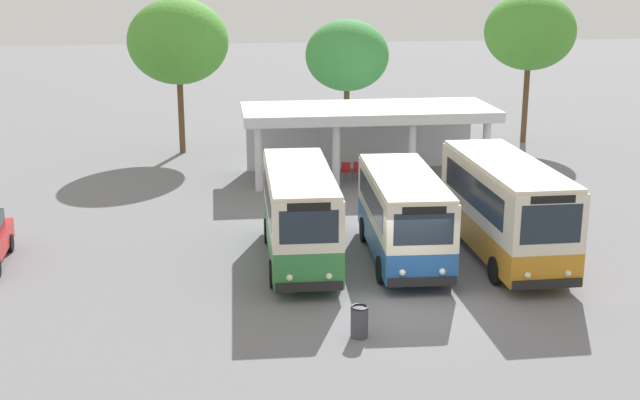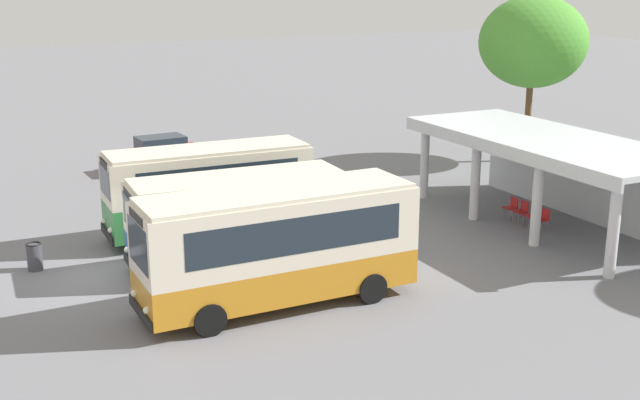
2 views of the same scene
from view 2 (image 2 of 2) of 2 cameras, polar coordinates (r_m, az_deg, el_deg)
The scene contains 12 objects.
ground_plane at distance 26.07m, azimuth -14.69°, elevation -5.44°, with size 180.00×180.00×0.00m, color slate.
city_bus_nearest_orange at distance 29.24m, azimuth -7.87°, elevation 0.91°, with size 2.40×7.45×3.23m.
city_bus_second_in_row at distance 26.00m, azimuth -5.77°, elevation -1.14°, with size 2.58×7.13×3.01m.
city_bus_middle_cream at distance 22.77m, azimuth -3.02°, elevation -3.02°, with size 2.46×8.04×3.40m.
parked_car_flank at distance 39.87m, azimuth -11.36°, elevation 3.28°, with size 2.04×4.38×1.62m.
terminal_canopy at distance 31.44m, azimuth 16.35°, elevation 2.90°, with size 11.79×4.75×3.40m.
waiting_chair_end_by_column at distance 32.04m, azimuth 13.37°, elevation -0.42°, with size 0.46×0.46×0.86m.
waiting_chair_second_from_end at distance 31.62m, azimuth 14.06°, elevation -0.68°, with size 0.46×0.46×0.86m.
waiting_chair_middle_seat at distance 31.19m, azimuth 14.75°, elevation -0.95°, with size 0.46×0.46×0.86m.
waiting_chair_fourth_seat at distance 30.78m, azimuth 15.46°, elevation -1.22°, with size 0.46×0.46×0.86m.
roadside_tree_west_of_canopy at distance 41.66m, azimuth 14.80°, elevation 10.73°, with size 5.29×5.29×8.21m.
litter_bin_apron at distance 27.44m, azimuth -19.50°, elevation -3.77°, with size 0.49×0.49×0.90m.
Camera 2 is at (24.00, -4.51, 9.15)m, focal length 45.35 mm.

